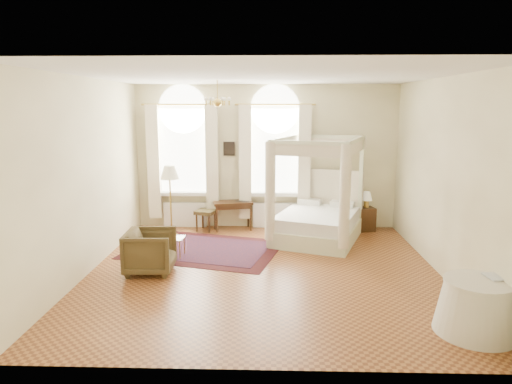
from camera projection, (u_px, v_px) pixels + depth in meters
ground at (264, 271)px, 7.90m from camera, size 6.00×6.00×0.00m
room_walls at (264, 158)px, 7.53m from camera, size 6.00×6.00×6.00m
window_left at (184, 165)px, 10.50m from camera, size 1.62×0.27×3.29m
window_right at (275, 165)px, 10.44m from camera, size 1.62×0.27×3.29m
chandelier at (217, 101)px, 8.57m from camera, size 0.51×0.45×0.50m
wall_pictures at (270, 147)px, 10.46m from camera, size 2.54×0.03×0.39m
canopy_bed at (317, 217)px, 9.65m from camera, size 2.20×2.42×2.18m
nightstand at (365, 219)px, 10.43m from camera, size 0.45×0.42×0.54m
nightstand_lamp at (367, 197)px, 10.36m from camera, size 0.25×0.25×0.36m
writing_desk at (233, 205)px, 10.47m from camera, size 0.96×0.64×0.66m
laptop at (243, 201)px, 10.41m from camera, size 0.36×0.27×0.03m
stool at (206, 214)px, 10.42m from camera, size 0.52×0.52×0.48m
armchair at (150, 251)px, 7.81m from camera, size 0.85×0.83×0.74m
coffee_table at (170, 239)px, 8.63m from camera, size 0.57×0.43×0.37m
floor_lamp at (170, 176)px, 9.84m from camera, size 0.40×0.40×1.56m
oriental_rug at (204, 249)px, 9.10m from camera, size 3.32×2.74×0.01m
side_table at (476, 307)px, 5.73m from camera, size 1.01×1.01×0.69m
book at (487, 277)px, 5.74m from camera, size 0.24×0.30×0.03m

